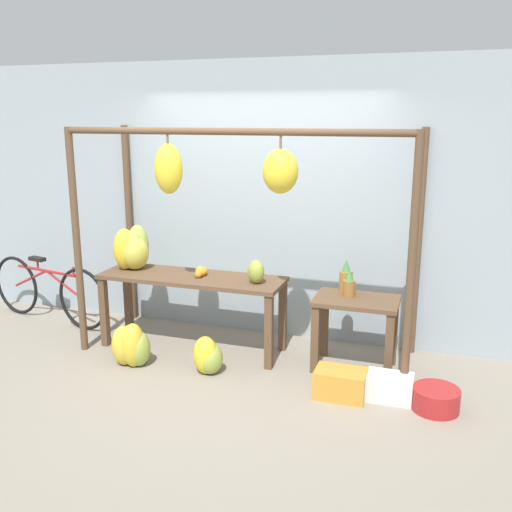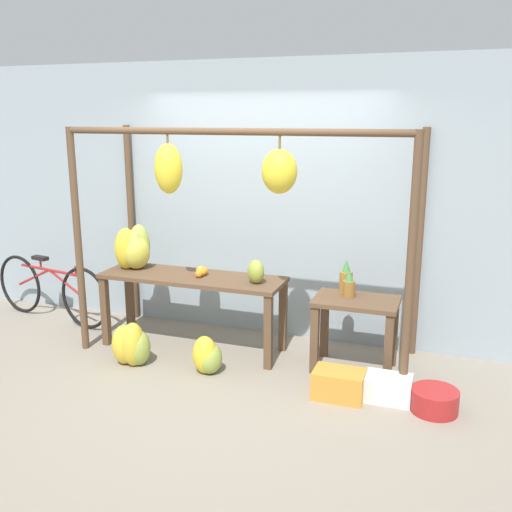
# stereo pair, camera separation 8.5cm
# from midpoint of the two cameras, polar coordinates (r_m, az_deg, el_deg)

# --- Properties ---
(ground_plane) EXTENTS (20.00, 20.00, 0.00)m
(ground_plane) POSITION_cam_midpoint_polar(r_m,az_deg,el_deg) (5.05, -4.44, -12.68)
(ground_plane) COLOR gray
(shop_wall_back) EXTENTS (8.00, 0.08, 2.80)m
(shop_wall_back) POSITION_cam_midpoint_polar(r_m,az_deg,el_deg) (5.85, 0.45, 5.45)
(shop_wall_back) COLOR #99A8B2
(shop_wall_back) RESTS_ON ground_plane
(stall_awning) EXTENTS (3.15, 1.12, 2.16)m
(stall_awning) POSITION_cam_midpoint_polar(r_m,az_deg,el_deg) (5.03, -2.60, 5.82)
(stall_awning) COLOR brown
(stall_awning) RESTS_ON ground_plane
(display_table_main) EXTENTS (1.82, 0.56, 0.74)m
(display_table_main) POSITION_cam_midpoint_polar(r_m,az_deg,el_deg) (5.60, -6.87, -3.11)
(display_table_main) COLOR brown
(display_table_main) RESTS_ON ground_plane
(display_table_side) EXTENTS (0.75, 0.50, 0.67)m
(display_table_side) POSITION_cam_midpoint_polar(r_m,az_deg,el_deg) (5.22, 9.49, -6.01)
(display_table_side) COLOR brown
(display_table_side) RESTS_ON ground_plane
(banana_pile_on_table) EXTENTS (0.41, 0.39, 0.44)m
(banana_pile_on_table) POSITION_cam_midpoint_polar(r_m,az_deg,el_deg) (5.89, -12.62, 0.56)
(banana_pile_on_table) COLOR gold
(banana_pile_on_table) RESTS_ON display_table_main
(orange_pile) EXTENTS (0.11, 0.19, 0.10)m
(orange_pile) POSITION_cam_midpoint_polar(r_m,az_deg,el_deg) (5.55, -5.98, -1.56)
(orange_pile) COLOR orange
(orange_pile) RESTS_ON display_table_main
(pineapple_cluster) EXTENTS (0.17, 0.23, 0.31)m
(pineapple_cluster) POSITION_cam_midpoint_polar(r_m,az_deg,el_deg) (5.26, 8.65, -2.48)
(pineapple_cluster) COLOR olive
(pineapple_cluster) RESTS_ON display_table_side
(banana_pile_ground_left) EXTENTS (0.42, 0.39, 0.42)m
(banana_pile_ground_left) POSITION_cam_midpoint_polar(r_m,az_deg,el_deg) (5.47, -12.77, -8.69)
(banana_pile_ground_left) COLOR #9EB247
(banana_pile_ground_left) RESTS_ON ground_plane
(banana_pile_ground_right) EXTENTS (0.31, 0.28, 0.35)m
(banana_pile_ground_right) POSITION_cam_midpoint_polar(r_m,az_deg,el_deg) (5.19, -5.31, -10.00)
(banana_pile_ground_right) COLOR #9EB247
(banana_pile_ground_right) RESTS_ON ground_plane
(fruit_crate_white) EXTENTS (0.41, 0.27, 0.23)m
(fruit_crate_white) POSITION_cam_midpoint_polar(r_m,az_deg,el_deg) (4.84, 7.92, -12.52)
(fruit_crate_white) COLOR orange
(fruit_crate_white) RESTS_ON ground_plane
(blue_bucket) EXTENTS (0.37, 0.37, 0.18)m
(blue_bucket) POSITION_cam_midpoint_polar(r_m,az_deg,el_deg) (4.81, 17.05, -13.53)
(blue_bucket) COLOR #AD2323
(blue_bucket) RESTS_ON ground_plane
(parked_bicycle) EXTENTS (1.72, 0.36, 0.73)m
(parked_bicycle) POSITION_cam_midpoint_polar(r_m,az_deg,el_deg) (6.79, -20.42, -3.25)
(parked_bicycle) COLOR black
(parked_bicycle) RESTS_ON ground_plane
(papaya_pile) EXTENTS (0.22, 0.22, 0.22)m
(papaya_pile) POSITION_cam_midpoint_polar(r_m,az_deg,el_deg) (5.26, -0.50, -1.59)
(papaya_pile) COLOR #93A33D
(papaya_pile) RESTS_ON display_table_main
(fruit_crate_purple) EXTENTS (0.37, 0.25, 0.21)m
(fruit_crate_purple) POSITION_cam_midpoint_polar(r_m,az_deg,el_deg) (4.88, 12.70, -12.67)
(fruit_crate_purple) COLOR silver
(fruit_crate_purple) RESTS_ON ground_plane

